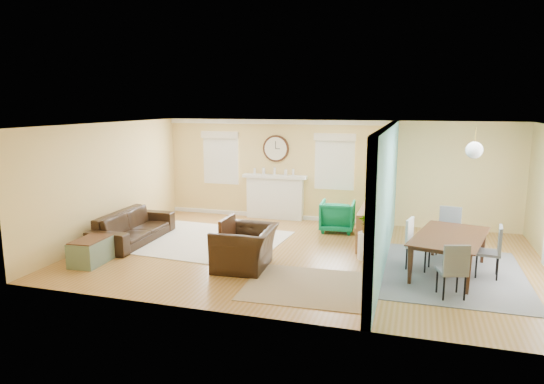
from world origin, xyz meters
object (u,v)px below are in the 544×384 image
at_px(green_chair, 337,216).
at_px(sofa, 133,227).
at_px(dining_table, 451,255).
at_px(eames_chair, 245,248).
at_px(credenza, 373,226).

bearing_deg(green_chair, sofa, 24.90).
xyz_separation_m(green_chair, dining_table, (2.42, -2.34, -0.01)).
relative_size(sofa, green_chair, 2.85).
bearing_deg(dining_table, green_chair, 59.25).
xyz_separation_m(eames_chair, green_chair, (1.21, 3.11, -0.02)).
distance_m(eames_chair, green_chair, 3.34).
bearing_deg(sofa, green_chair, -64.19).
height_order(sofa, credenza, credenza).
height_order(green_chair, dining_table, green_chair).
xyz_separation_m(eames_chair, dining_table, (3.63, 0.77, -0.03)).
xyz_separation_m(green_chair, credenza, (0.91, -0.87, 0.03)).
bearing_deg(green_chair, eames_chair, 65.89).
height_order(eames_chair, green_chair, eames_chair).
relative_size(sofa, dining_table, 1.14).
xyz_separation_m(eames_chair, credenza, (2.11, 2.24, 0.02)).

